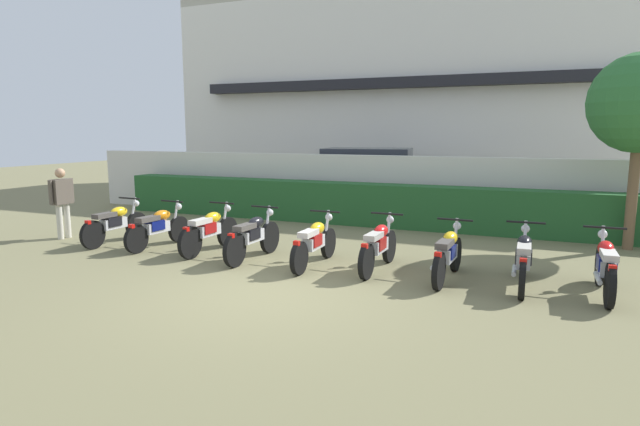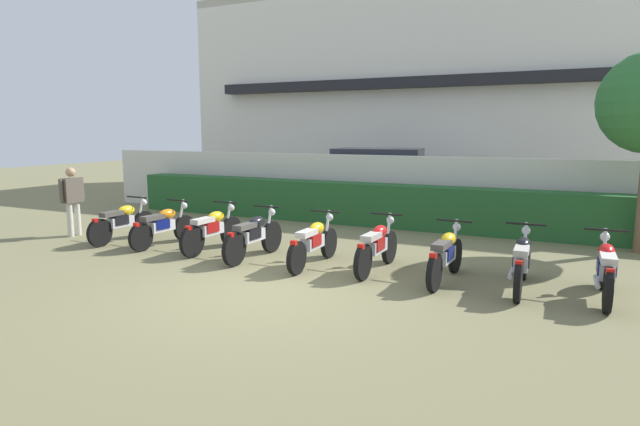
% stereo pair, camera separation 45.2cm
% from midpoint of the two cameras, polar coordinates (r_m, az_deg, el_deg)
% --- Properties ---
extents(ground, '(60.00, 60.00, 0.00)m').
position_cam_midpoint_polar(ground, '(8.10, -7.39, -8.54)').
color(ground, olive).
extents(building, '(20.35, 6.50, 7.72)m').
position_cam_midpoint_polar(building, '(21.66, 12.62, 12.52)').
color(building, white).
rests_on(building, ground).
extents(compound_wall, '(19.33, 0.30, 1.78)m').
position_cam_midpoint_polar(compound_wall, '(14.10, 6.53, 2.63)').
color(compound_wall, silver).
rests_on(compound_wall, ground).
extents(hedge_row, '(15.46, 0.70, 1.08)m').
position_cam_midpoint_polar(hedge_row, '(13.48, 5.67, 0.86)').
color(hedge_row, '#235628').
rests_on(hedge_row, ground).
extents(parked_car, '(4.71, 2.56, 1.89)m').
position_cam_midpoint_polar(parked_car, '(16.73, 4.91, 3.79)').
color(parked_car, silver).
rests_on(parked_car, ground).
extents(motorcycle_in_row_0, '(0.60, 1.84, 0.96)m').
position_cam_midpoint_polar(motorcycle_in_row_0, '(12.24, -22.50, -1.04)').
color(motorcycle_in_row_0, black).
rests_on(motorcycle_in_row_0, ground).
extents(motorcycle_in_row_1, '(0.60, 1.80, 0.95)m').
position_cam_midpoint_polar(motorcycle_in_row_1, '(11.50, -18.39, -1.45)').
color(motorcycle_in_row_1, black).
rests_on(motorcycle_in_row_1, ground).
extents(motorcycle_in_row_2, '(0.60, 1.84, 0.97)m').
position_cam_midpoint_polar(motorcycle_in_row_2, '(10.75, -13.20, -1.85)').
color(motorcycle_in_row_2, black).
rests_on(motorcycle_in_row_2, ground).
extents(motorcycle_in_row_3, '(0.60, 1.88, 0.97)m').
position_cam_midpoint_polar(motorcycle_in_row_3, '(9.99, -8.66, -2.51)').
color(motorcycle_in_row_3, black).
rests_on(motorcycle_in_row_3, ground).
extents(motorcycle_in_row_4, '(0.60, 1.91, 0.95)m').
position_cam_midpoint_polar(motorcycle_in_row_4, '(9.44, -1.99, -3.18)').
color(motorcycle_in_row_4, black).
rests_on(motorcycle_in_row_4, ground).
extents(motorcycle_in_row_5, '(0.60, 1.87, 0.96)m').
position_cam_midpoint_polar(motorcycle_in_row_5, '(9.15, 4.99, -3.55)').
color(motorcycle_in_row_5, black).
rests_on(motorcycle_in_row_5, ground).
extents(motorcycle_in_row_6, '(0.60, 1.84, 0.95)m').
position_cam_midpoint_polar(motorcycle_in_row_6, '(8.74, 12.36, -4.34)').
color(motorcycle_in_row_6, black).
rests_on(motorcycle_in_row_6, ground).
extents(motorcycle_in_row_7, '(0.60, 1.93, 0.97)m').
position_cam_midpoint_polar(motorcycle_in_row_7, '(8.67, 19.95, -4.73)').
color(motorcycle_in_row_7, black).
rests_on(motorcycle_in_row_7, ground).
extents(motorcycle_in_row_8, '(0.60, 1.85, 0.97)m').
position_cam_midpoint_polar(motorcycle_in_row_8, '(8.69, 27.43, -5.16)').
color(motorcycle_in_row_8, black).
rests_on(motorcycle_in_row_8, ground).
extents(inspector_person, '(0.22, 0.65, 1.60)m').
position_cam_midpoint_polar(inspector_person, '(13.25, -27.26, 1.51)').
color(inspector_person, beige).
rests_on(inspector_person, ground).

